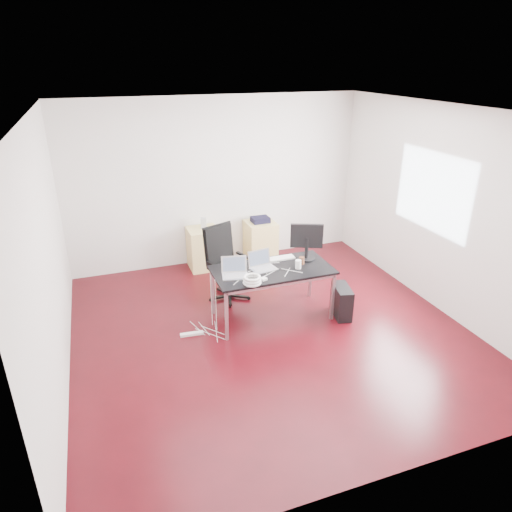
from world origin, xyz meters
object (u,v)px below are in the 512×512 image
object	(u,v)px
filing_cabinet_left	(204,248)
pc_tower	(342,301)
filing_cabinet_right	(260,241)
desk	(272,272)
office_chair	(225,259)

from	to	relation	value
filing_cabinet_left	pc_tower	distance (m)	2.63
filing_cabinet_right	filing_cabinet_left	bearing A→B (deg)	180.00
desk	office_chair	distance (m)	0.90
filing_cabinet_left	filing_cabinet_right	bearing A→B (deg)	0.00
office_chair	filing_cabinet_right	xyz separation A→B (m)	(0.96, 1.11, -0.26)
filing_cabinet_right	pc_tower	xyz separation A→B (m)	(0.39, -2.20, -0.13)
filing_cabinet_right	pc_tower	bearing A→B (deg)	-79.88
filing_cabinet_left	pc_tower	bearing A→B (deg)	-57.13
desk	pc_tower	size ratio (longest dim) A/B	3.56
pc_tower	filing_cabinet_right	bearing A→B (deg)	113.04
office_chair	desk	bearing A→B (deg)	-82.35
filing_cabinet_left	filing_cabinet_right	size ratio (longest dim) A/B	1.00
pc_tower	filing_cabinet_left	bearing A→B (deg)	135.79
desk	filing_cabinet_right	world-z (taller)	desk
office_chair	filing_cabinet_right	size ratio (longest dim) A/B	1.54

